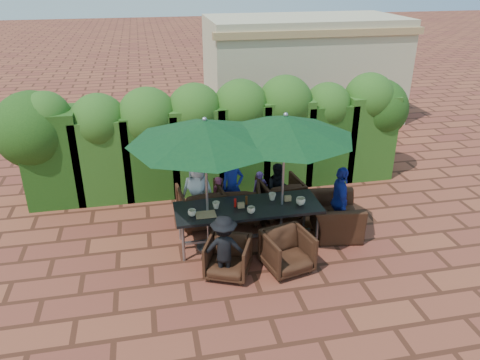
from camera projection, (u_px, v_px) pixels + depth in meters
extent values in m
plane|color=brown|center=(240.00, 238.00, 8.79)|extent=(80.00, 80.00, 0.00)
cube|color=black|center=(248.00, 208.00, 8.36)|extent=(2.61, 0.90, 0.05)
cube|color=gray|center=(248.00, 236.00, 8.61)|extent=(2.41, 0.05, 0.05)
cylinder|color=gray|center=(183.00, 243.00, 7.98)|extent=(0.05, 0.05, 0.70)
cylinder|color=gray|center=(180.00, 223.00, 8.60)|extent=(0.05, 0.05, 0.70)
cylinder|color=gray|center=(317.00, 229.00, 8.42)|extent=(0.05, 0.05, 0.70)
cylinder|color=gray|center=(305.00, 210.00, 9.05)|extent=(0.05, 0.05, 0.70)
cylinder|color=gray|center=(209.00, 246.00, 8.51)|extent=(0.44, 0.44, 0.03)
cylinder|color=gray|center=(207.00, 188.00, 8.01)|extent=(0.04, 0.04, 2.40)
cone|color=black|center=(205.00, 131.00, 7.58)|extent=(2.58, 2.58, 0.38)
sphere|color=gray|center=(204.00, 119.00, 7.49)|extent=(0.08, 0.08, 0.08)
cylinder|color=gray|center=(280.00, 239.00, 8.74)|extent=(0.44, 0.44, 0.03)
cylinder|color=gray|center=(283.00, 181.00, 8.24)|extent=(0.04, 0.04, 2.40)
cone|color=black|center=(285.00, 126.00, 7.80)|extent=(2.40, 2.40, 0.38)
sphere|color=gray|center=(286.00, 115.00, 7.72)|extent=(0.08, 0.08, 0.08)
imported|color=black|center=(201.00, 204.00, 9.12)|extent=(0.91, 0.87, 0.86)
imported|color=black|center=(240.00, 200.00, 9.29)|extent=(0.93, 0.89, 0.82)
imported|color=black|center=(280.00, 195.00, 9.49)|extent=(0.90, 0.85, 0.84)
imported|color=black|center=(228.00, 256.00, 7.63)|extent=(0.89, 0.87, 0.71)
imported|color=black|center=(288.00, 250.00, 7.76)|extent=(0.86, 0.83, 0.75)
imported|color=black|center=(334.00, 211.00, 8.79)|extent=(0.86, 1.17, 0.94)
imported|color=silver|center=(198.00, 192.00, 9.10)|extent=(0.74, 0.61, 1.31)
imported|color=navy|center=(232.00, 187.00, 9.29)|extent=(0.53, 0.47, 1.29)
imported|color=black|center=(279.00, 191.00, 9.33)|extent=(0.55, 0.34, 1.14)
imported|color=black|center=(224.00, 248.00, 7.44)|extent=(0.78, 0.45, 1.15)
imported|color=navy|center=(340.00, 201.00, 8.70)|extent=(0.54, 0.85, 1.35)
imported|color=#C2446D|center=(220.00, 198.00, 9.34)|extent=(0.38, 0.34, 0.88)
imported|color=#7D499E|center=(260.00, 192.00, 9.59)|extent=(0.32, 0.26, 0.87)
imported|color=#248526|center=(273.00, 122.00, 12.59)|extent=(1.50, 1.32, 1.59)
imported|color=#C2446D|center=(292.00, 117.00, 12.83)|extent=(0.92, 0.70, 1.69)
imported|color=#96959D|center=(340.00, 118.00, 12.90)|extent=(1.09, 0.98, 1.59)
imported|color=beige|center=(192.00, 213.00, 8.01)|extent=(0.14, 0.14, 0.11)
imported|color=beige|center=(216.00, 205.00, 8.25)|extent=(0.13, 0.13, 0.12)
imported|color=beige|center=(251.00, 210.00, 8.11)|extent=(0.15, 0.15, 0.11)
imported|color=beige|center=(272.00, 197.00, 8.55)|extent=(0.14, 0.14, 0.13)
imported|color=beige|center=(301.00, 201.00, 8.38)|extent=(0.17, 0.17, 0.14)
cylinder|color=#B20C0A|center=(235.00, 203.00, 8.29)|extent=(0.04, 0.04, 0.17)
cylinder|color=#4C230C|center=(246.00, 200.00, 8.38)|extent=(0.04, 0.04, 0.17)
cube|color=#AC8453|center=(206.00, 215.00, 8.06)|extent=(0.35, 0.25, 0.02)
cube|color=tan|center=(241.00, 205.00, 8.28)|extent=(0.12, 0.06, 0.10)
cube|color=tan|center=(288.00, 198.00, 8.52)|extent=(0.12, 0.06, 0.10)
cube|color=black|center=(54.00, 157.00, 9.76)|extent=(1.15, 0.95, 2.02)
sphere|color=black|center=(46.00, 115.00, 9.37)|extent=(0.98, 0.98, 0.98)
cube|color=black|center=(103.00, 158.00, 9.98)|extent=(1.15, 0.95, 1.83)
sphere|color=black|center=(99.00, 121.00, 9.64)|extent=(1.16, 1.16, 1.16)
cube|color=black|center=(151.00, 154.00, 10.16)|extent=(1.15, 0.95, 1.86)
sphere|color=black|center=(148.00, 117.00, 9.81)|extent=(1.26, 1.26, 1.26)
cube|color=black|center=(197.00, 149.00, 10.33)|extent=(1.15, 0.95, 1.94)
sphere|color=black|center=(195.00, 110.00, 9.96)|extent=(1.17, 1.17, 1.17)
cube|color=black|center=(241.00, 145.00, 10.51)|extent=(1.15, 0.95, 1.95)
sphere|color=black|center=(241.00, 107.00, 10.14)|extent=(1.22, 1.22, 1.22)
cube|color=black|center=(284.00, 141.00, 10.68)|extent=(1.15, 0.95, 2.00)
sphere|color=black|center=(285.00, 103.00, 10.30)|extent=(1.21, 1.21, 1.21)
cube|color=black|center=(325.00, 141.00, 10.89)|extent=(1.15, 0.95, 1.85)
sphere|color=black|center=(327.00, 106.00, 10.54)|extent=(1.08, 1.08, 1.08)
cube|color=black|center=(365.00, 135.00, 11.05)|extent=(1.15, 0.95, 2.00)
sphere|color=black|center=(369.00, 98.00, 10.67)|extent=(1.15, 1.15, 1.15)
sphere|color=black|center=(34.00, 130.00, 9.54)|extent=(1.60, 1.60, 1.60)
sphere|color=black|center=(378.00, 108.00, 10.94)|extent=(1.40, 1.40, 1.40)
cube|color=#BCAF8C|center=(303.00, 69.00, 14.96)|extent=(6.00, 3.00, 3.20)
cube|color=tan|center=(322.00, 33.00, 13.13)|extent=(6.20, 0.25, 0.20)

